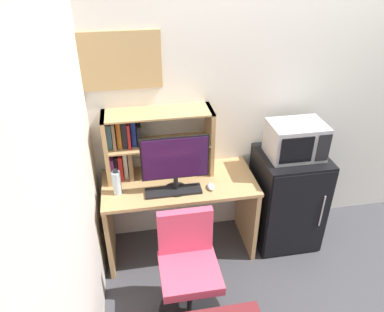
% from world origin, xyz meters
% --- Properties ---
extents(wall_back, '(6.40, 0.04, 2.60)m').
position_xyz_m(wall_back, '(0.40, 0.02, 1.30)').
color(wall_back, silver).
rests_on(wall_back, ground_plane).
extents(wall_left, '(0.04, 4.40, 2.60)m').
position_xyz_m(wall_left, '(-1.62, -1.60, 1.30)').
color(wall_left, silver).
rests_on(wall_left, ground_plane).
extents(desk, '(1.24, 0.57, 0.74)m').
position_xyz_m(desk, '(-0.93, -0.29, 0.51)').
color(desk, tan).
rests_on(desk, ground_plane).
extents(hutch_bookshelf, '(0.86, 0.26, 0.56)m').
position_xyz_m(hutch_bookshelf, '(-1.20, -0.12, 1.04)').
color(hutch_bookshelf, tan).
rests_on(hutch_bookshelf, desk).
extents(monitor, '(0.52, 0.19, 0.47)m').
position_xyz_m(monitor, '(-0.97, -0.40, 1.00)').
color(monitor, black).
rests_on(monitor, desk).
extents(keyboard, '(0.44, 0.13, 0.02)m').
position_xyz_m(keyboard, '(-0.99, -0.42, 0.75)').
color(keyboard, black).
rests_on(keyboard, desk).
extents(computer_mouse, '(0.06, 0.10, 0.03)m').
position_xyz_m(computer_mouse, '(-0.70, -0.42, 0.75)').
color(computer_mouse, silver).
rests_on(computer_mouse, desk).
extents(water_bottle, '(0.07, 0.07, 0.21)m').
position_xyz_m(water_bottle, '(-1.42, -0.36, 0.84)').
color(water_bottle, silver).
rests_on(water_bottle, desk).
extents(mini_fridge, '(0.55, 0.55, 0.89)m').
position_xyz_m(mini_fridge, '(0.04, -0.29, 0.44)').
color(mini_fridge, black).
rests_on(mini_fridge, ground_plane).
extents(microwave, '(0.44, 0.33, 0.29)m').
position_xyz_m(microwave, '(0.04, -0.29, 1.03)').
color(microwave, '#ADADB2').
rests_on(microwave, mini_fridge).
extents(desk_chair, '(0.47, 0.47, 0.85)m').
position_xyz_m(desk_chair, '(-0.96, -0.93, 0.38)').
color(desk_chair, black).
rests_on(desk_chair, ground_plane).
extents(wall_corkboard, '(0.69, 0.02, 0.43)m').
position_xyz_m(wall_corkboard, '(-1.35, -0.01, 1.67)').
color(wall_corkboard, tan).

